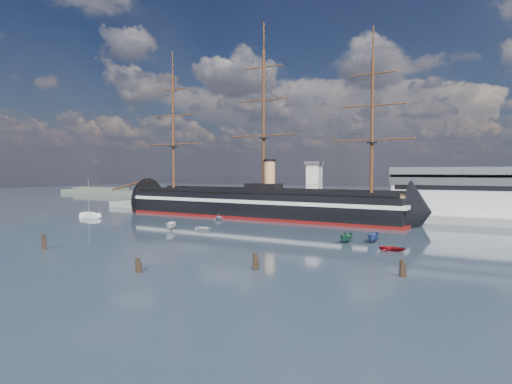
% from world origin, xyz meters
% --- Properties ---
extents(ground, '(600.00, 600.00, 0.00)m').
position_xyz_m(ground, '(0.00, 40.00, 0.00)').
color(ground, '#23333E').
rests_on(ground, ground).
extents(quay, '(180.00, 18.00, 2.00)m').
position_xyz_m(quay, '(10.00, 76.00, 0.00)').
color(quay, slate).
rests_on(quay, ground).
extents(quay_tower, '(5.00, 5.00, 15.00)m').
position_xyz_m(quay_tower, '(3.00, 73.00, 9.75)').
color(quay_tower, silver).
rests_on(quay_tower, ground).
extents(shoreline, '(120.00, 10.00, 4.00)m').
position_xyz_m(shoreline, '(-139.23, 135.00, 1.45)').
color(shoreline, '#3F4C38').
rests_on(shoreline, ground).
extents(warship, '(113.27, 20.79, 53.94)m').
position_xyz_m(warship, '(-11.98, 60.00, 4.04)').
color(warship, black).
rests_on(warship, ground).
extents(sailboat, '(7.71, 3.90, 11.85)m').
position_xyz_m(sailboat, '(-54.22, 35.39, 0.75)').
color(sailboat, silver).
rests_on(sailboat, ground).
extents(motorboat_a, '(6.25, 4.67, 2.37)m').
position_xyz_m(motorboat_a, '(-15.44, 25.46, 0.00)').
color(motorboat_a, white).
rests_on(motorboat_a, ground).
extents(motorboat_b, '(1.24, 3.00, 1.39)m').
position_xyz_m(motorboat_b, '(-8.08, 28.60, 0.00)').
color(motorboat_b, white).
rests_on(motorboat_b, ground).
extents(motorboat_c, '(5.80, 2.19, 2.31)m').
position_xyz_m(motorboat_c, '(26.58, 26.62, 0.00)').
color(motorboat_c, '#1C4E36').
rests_on(motorboat_c, ground).
extents(motorboat_d, '(4.98, 6.15, 2.08)m').
position_xyz_m(motorboat_d, '(-16.62, 48.00, 0.00)').
color(motorboat_d, gray).
rests_on(motorboat_d, ground).
extents(motorboat_e, '(1.20, 2.80, 1.29)m').
position_xyz_m(motorboat_e, '(36.02, 22.35, 0.00)').
color(motorboat_e, maroon).
rests_on(motorboat_e, ground).
extents(motorboat_f, '(6.00, 2.31, 2.38)m').
position_xyz_m(motorboat_f, '(31.13, 29.55, 0.00)').
color(motorboat_f, navy).
rests_on(motorboat_f, ground).
extents(piling_near_left, '(0.64, 0.64, 3.39)m').
position_xyz_m(piling_near_left, '(-19.30, -5.24, 0.00)').
color(piling_near_left, black).
rests_on(piling_near_left, ground).
extents(piling_near_mid, '(0.64, 0.64, 2.75)m').
position_xyz_m(piling_near_mid, '(8.05, -10.66, 0.00)').
color(piling_near_mid, black).
rests_on(piling_near_mid, ground).
extents(piling_near_right, '(0.64, 0.64, 3.07)m').
position_xyz_m(piling_near_right, '(21.48, -1.69, 0.00)').
color(piling_near_right, black).
rests_on(piling_near_right, ground).
extents(piling_far_right, '(0.64, 0.64, 2.94)m').
position_xyz_m(piling_far_right, '(40.47, 3.81, 0.00)').
color(piling_far_right, black).
rests_on(piling_far_right, ground).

